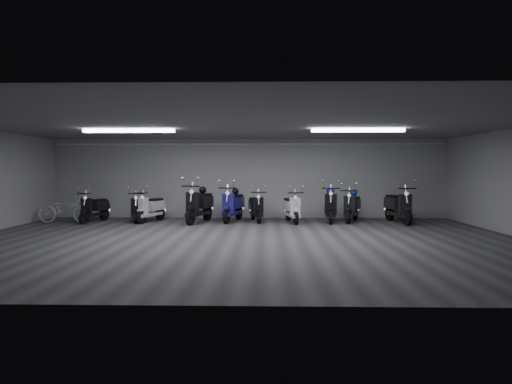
{
  "coord_description": "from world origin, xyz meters",
  "views": [
    {
      "loc": [
        0.61,
        -10.37,
        1.72
      ],
      "look_at": [
        0.32,
        2.5,
        1.05
      ],
      "focal_mm": 30.35,
      "sensor_mm": 36.0,
      "label": 1
    }
  ],
  "objects_px": {
    "scooter_6": "(292,204)",
    "scooter_9": "(398,201)",
    "scooter_2": "(151,203)",
    "scooter_3": "(199,200)",
    "scooter_1": "(138,204)",
    "helmet_1": "(330,191)",
    "helmet_2": "(235,191)",
    "scooter_7": "(330,201)",
    "scooter_5": "(256,203)",
    "scooter_8": "(352,202)",
    "scooter_4": "(233,200)",
    "helmet_3": "(203,190)",
    "helmet_0": "(354,193)",
    "scooter_0": "(94,204)",
    "bicycle": "(64,206)"
  },
  "relations": [
    {
      "from": "scooter_4",
      "to": "scooter_8",
      "type": "relative_size",
      "value": 1.07
    },
    {
      "from": "scooter_9",
      "to": "helmet_3",
      "type": "xyz_separation_m",
      "value": [
        -6.33,
        0.19,
        0.34
      ]
    },
    {
      "from": "scooter_3",
      "to": "scooter_5",
      "type": "distance_m",
      "value": 1.86
    },
    {
      "from": "scooter_3",
      "to": "helmet_0",
      "type": "height_order",
      "value": "scooter_3"
    },
    {
      "from": "scooter_7",
      "to": "helmet_3",
      "type": "bearing_deg",
      "value": -172.56
    },
    {
      "from": "scooter_5",
      "to": "scooter_9",
      "type": "relative_size",
      "value": 0.87
    },
    {
      "from": "scooter_4",
      "to": "scooter_6",
      "type": "relative_size",
      "value": 1.14
    },
    {
      "from": "scooter_9",
      "to": "scooter_3",
      "type": "bearing_deg",
      "value": 172.59
    },
    {
      "from": "scooter_0",
      "to": "scooter_1",
      "type": "bearing_deg",
      "value": 20.68
    },
    {
      "from": "scooter_9",
      "to": "scooter_6",
      "type": "bearing_deg",
      "value": 171.67
    },
    {
      "from": "scooter_1",
      "to": "scooter_7",
      "type": "height_order",
      "value": "scooter_7"
    },
    {
      "from": "scooter_8",
      "to": "scooter_9",
      "type": "bearing_deg",
      "value": 12.31
    },
    {
      "from": "scooter_5",
      "to": "helmet_0",
      "type": "relative_size",
      "value": 6.88
    },
    {
      "from": "helmet_1",
      "to": "scooter_2",
      "type": "bearing_deg",
      "value": -176.42
    },
    {
      "from": "scooter_6",
      "to": "bicycle",
      "type": "relative_size",
      "value": 0.99
    },
    {
      "from": "scooter_6",
      "to": "bicycle",
      "type": "distance_m",
      "value": 7.33
    },
    {
      "from": "scooter_1",
      "to": "helmet_1",
      "type": "height_order",
      "value": "scooter_1"
    },
    {
      "from": "scooter_1",
      "to": "scooter_6",
      "type": "xyz_separation_m",
      "value": [
        5.04,
        -0.14,
        0.02
      ]
    },
    {
      "from": "scooter_8",
      "to": "scooter_4",
      "type": "bearing_deg",
      "value": -158.5
    },
    {
      "from": "scooter_4",
      "to": "helmet_2",
      "type": "distance_m",
      "value": 0.39
    },
    {
      "from": "scooter_5",
      "to": "scooter_6",
      "type": "xyz_separation_m",
      "value": [
        1.17,
        -0.25,
        0.0
      ]
    },
    {
      "from": "helmet_1",
      "to": "helmet_2",
      "type": "relative_size",
      "value": 1.16
    },
    {
      "from": "scooter_8",
      "to": "scooter_9",
      "type": "height_order",
      "value": "scooter_9"
    },
    {
      "from": "helmet_0",
      "to": "scooter_4",
      "type": "bearing_deg",
      "value": -177.12
    },
    {
      "from": "scooter_2",
      "to": "scooter_9",
      "type": "xyz_separation_m",
      "value": [
        8.02,
        -0.1,
        0.1
      ]
    },
    {
      "from": "scooter_2",
      "to": "scooter_5",
      "type": "relative_size",
      "value": 0.98
    },
    {
      "from": "scooter_7",
      "to": "scooter_8",
      "type": "distance_m",
      "value": 0.71
    },
    {
      "from": "scooter_4",
      "to": "helmet_0",
      "type": "xyz_separation_m",
      "value": [
        4.0,
        0.2,
        0.23
      ]
    },
    {
      "from": "scooter_0",
      "to": "scooter_9",
      "type": "xyz_separation_m",
      "value": [
        9.84,
        0.03,
        0.11
      ]
    },
    {
      "from": "scooter_4",
      "to": "helmet_3",
      "type": "distance_m",
      "value": 1.05
    },
    {
      "from": "scooter_6",
      "to": "scooter_9",
      "type": "distance_m",
      "value": 3.41
    },
    {
      "from": "scooter_2",
      "to": "scooter_3",
      "type": "xyz_separation_m",
      "value": [
        1.62,
        -0.18,
        0.14
      ]
    },
    {
      "from": "scooter_2",
      "to": "scooter_7",
      "type": "distance_m",
      "value": 5.88
    },
    {
      "from": "scooter_5",
      "to": "scooter_8",
      "type": "relative_size",
      "value": 0.94
    },
    {
      "from": "scooter_5",
      "to": "scooter_7",
      "type": "height_order",
      "value": "scooter_7"
    },
    {
      "from": "scooter_4",
      "to": "scooter_8",
      "type": "distance_m",
      "value": 3.91
    },
    {
      "from": "scooter_1",
      "to": "scooter_4",
      "type": "height_order",
      "value": "scooter_4"
    },
    {
      "from": "scooter_9",
      "to": "helmet_0",
      "type": "xyz_separation_m",
      "value": [
        -1.34,
        0.47,
        0.23
      ]
    },
    {
      "from": "helmet_1",
      "to": "helmet_2",
      "type": "height_order",
      "value": "helmet_1"
    },
    {
      "from": "scooter_5",
      "to": "scooter_9",
      "type": "distance_m",
      "value": 4.59
    },
    {
      "from": "scooter_0",
      "to": "scooter_5",
      "type": "height_order",
      "value": "scooter_5"
    },
    {
      "from": "scooter_7",
      "to": "scooter_5",
      "type": "bearing_deg",
      "value": -174.18
    },
    {
      "from": "scooter_2",
      "to": "scooter_8",
      "type": "xyz_separation_m",
      "value": [
        6.59,
        0.15,
        0.05
      ]
    },
    {
      "from": "scooter_8",
      "to": "helmet_3",
      "type": "distance_m",
      "value": 4.92
    },
    {
      "from": "scooter_4",
      "to": "scooter_9",
      "type": "distance_m",
      "value": 5.34
    },
    {
      "from": "scooter_5",
      "to": "helmet_2",
      "type": "relative_size",
      "value": 7.28
    },
    {
      "from": "scooter_2",
      "to": "helmet_0",
      "type": "xyz_separation_m",
      "value": [
        6.68,
        0.37,
        0.33
      ]
    },
    {
      "from": "scooter_0",
      "to": "scooter_2",
      "type": "xyz_separation_m",
      "value": [
        1.82,
        0.12,
        0.01
      ]
    },
    {
      "from": "scooter_0",
      "to": "scooter_9",
      "type": "height_order",
      "value": "scooter_9"
    },
    {
      "from": "scooter_4",
      "to": "scooter_9",
      "type": "relative_size",
      "value": 0.99
    }
  ]
}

